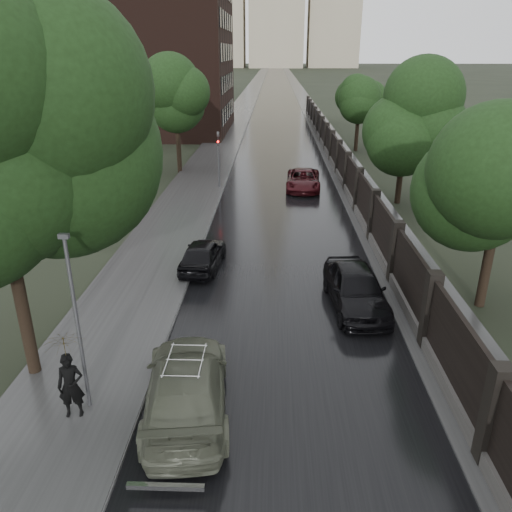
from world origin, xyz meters
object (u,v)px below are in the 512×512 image
object	(u,v)px
volga_sedan	(187,386)
tree_right_a	(503,179)
tree_right_c	(359,98)
hatchback_left	(203,254)
car_right_near	(356,288)
tree_left_far	(176,105)
lamp_post	(78,324)
tree_right_b	(406,124)
traffic_light	(219,155)
car_right_far	(303,180)
pedestrian_umbrella	(65,353)

from	to	relation	value
volga_sedan	tree_right_a	bearing A→B (deg)	-154.91
tree_right_c	tree_right_a	bearing A→B (deg)	-90.00
tree_right_c	volga_sedan	size ratio (longest dim) A/B	1.30
hatchback_left	car_right_near	distance (m)	7.18
tree_left_far	lamp_post	size ratio (longest dim) A/B	1.45
tree_right_b	volga_sedan	bearing A→B (deg)	-116.64
traffic_light	car_right_near	world-z (taller)	traffic_light
tree_right_a	tree_left_far	bearing A→B (deg)	125.17
car_right_far	tree_right_a	bearing A→B (deg)	-67.92
pedestrian_umbrella	volga_sedan	bearing A→B (deg)	-1.02
tree_left_far	hatchback_left	world-z (taller)	tree_left_far
tree_right_c	hatchback_left	distance (m)	31.17
tree_right_a	car_right_near	world-z (taller)	tree_right_a
tree_left_far	tree_right_a	size ratio (longest dim) A/B	1.05
car_right_near	car_right_far	bearing A→B (deg)	88.77
lamp_post	car_right_far	world-z (taller)	lamp_post
tree_right_c	tree_left_far	bearing A→B (deg)	-147.17
tree_right_b	tree_left_far	bearing A→B (deg)	152.70
traffic_light	car_right_far	size ratio (longest dim) A/B	0.80
tree_right_a	volga_sedan	xyz separation A→B (m)	(-10.24, -6.41, -4.17)
tree_right_b	hatchback_left	distance (m)	16.08
tree_left_far	hatchback_left	size ratio (longest dim) A/B	1.88
car_right_far	lamp_post	bearing A→B (deg)	-103.45
tree_right_b	volga_sedan	size ratio (longest dim) A/B	1.30
pedestrian_umbrella	tree_right_c	bearing A→B (deg)	60.96
tree_left_far	car_right_near	bearing A→B (deg)	-64.47
tree_right_c	volga_sedan	distance (m)	39.97
car_right_near	pedestrian_umbrella	xyz separation A→B (m)	(-8.32, -6.56, 1.25)
volga_sedan	car_right_near	world-z (taller)	car_right_near
traffic_light	car_right_far	world-z (taller)	traffic_light
lamp_post	tree_right_c	bearing A→B (deg)	71.48
hatchback_left	pedestrian_umbrella	xyz separation A→B (m)	(-2.05, -10.08, 1.40)
volga_sedan	hatchback_left	bearing A→B (deg)	-91.83
tree_right_a	tree_right_c	size ratio (longest dim) A/B	1.00
car_right_far	pedestrian_umbrella	distance (m)	25.11
volga_sedan	car_right_near	xyz separation A→B (m)	(5.40, 6.08, 0.04)
lamp_post	volga_sedan	xyz separation A→B (m)	(2.66, 0.09, -1.89)
tree_right_a	volga_sedan	world-z (taller)	tree_right_a
traffic_light	car_right_far	bearing A→B (deg)	1.18
hatchback_left	car_right_near	world-z (taller)	car_right_near
traffic_light	volga_sedan	distance (m)	23.51
tree_right_c	car_right_near	distance (m)	32.95
tree_right_b	car_right_near	world-z (taller)	tree_right_b
tree_left_far	pedestrian_umbrella	xyz separation A→B (m)	(2.35, -28.89, -3.17)
tree_right_a	tree_right_b	size ratio (longest dim) A/B	1.00
tree_right_a	lamp_post	distance (m)	14.62
traffic_light	volga_sedan	bearing A→B (deg)	-86.18
lamp_post	car_right_far	distance (m)	24.71
traffic_light	pedestrian_umbrella	xyz separation A→B (m)	(-1.35, -23.88, -0.33)
traffic_light	volga_sedan	size ratio (longest dim) A/B	0.74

